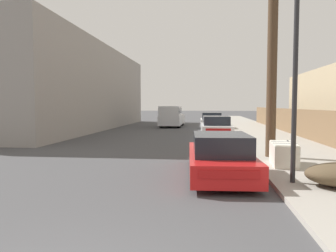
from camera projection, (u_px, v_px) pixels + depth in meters
sidewalk_curb at (254, 130)px, 25.68m from camera, size 4.20×63.00×0.12m
discarded_fridge at (283, 154)px, 10.49m from camera, size 0.85×1.67×0.74m
parked_sports_car_red at (220, 157)px, 9.33m from camera, size 1.95×4.68×1.25m
car_parked_mid at (216, 128)px, 20.39m from camera, size 1.95×4.24×1.35m
car_parked_far at (211, 121)px, 27.58m from camera, size 1.87×4.12×1.40m
pickup_truck at (172, 117)px, 30.26m from camera, size 1.97×5.54×1.92m
utility_pole at (272, 50)px, 11.97m from camera, size 1.80×0.36×7.68m
street_lamp at (295, 68)px, 7.95m from camera, size 0.26×0.26×4.87m
wooden_fence at (305, 124)px, 19.02m from camera, size 0.08×35.99×1.66m
building_left_block at (72, 88)px, 28.17m from camera, size 7.00×25.19×6.92m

